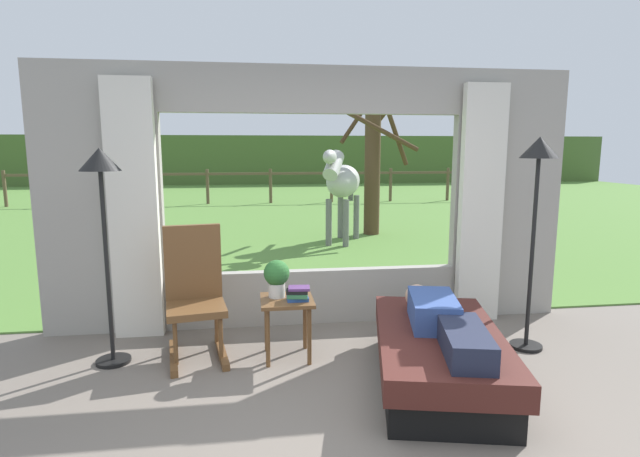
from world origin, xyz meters
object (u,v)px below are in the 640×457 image
(floor_lamp_right, at_px, (537,179))
(horse, at_px, (342,182))
(floor_lamp_left, at_px, (102,191))
(reclining_person, at_px, (442,320))
(side_table, at_px, (287,309))
(recliner_sofa, at_px, (438,356))
(rocking_chair, at_px, (195,293))
(book_stack, at_px, (298,294))
(pasture_tree, at_px, (374,166))
(potted_plant, at_px, (277,276))

(floor_lamp_right, xyz_separation_m, horse, (-0.76, 5.08, -0.35))
(floor_lamp_left, bearing_deg, reclining_person, -16.99)
(side_table, relative_size, horse, 0.29)
(recliner_sofa, distance_m, rocking_chair, 2.07)
(book_stack, relative_size, floor_lamp_right, 0.11)
(rocking_chair, distance_m, book_stack, 0.90)
(horse, height_order, pasture_tree, pasture_tree)
(side_table, bearing_deg, recliner_sofa, -30.11)
(reclining_person, height_order, pasture_tree, pasture_tree)
(recliner_sofa, bearing_deg, pasture_tree, 93.25)
(recliner_sofa, xyz_separation_m, reclining_person, (0.00, -0.05, 0.30))
(potted_plant, bearing_deg, floor_lamp_right, -3.66)
(book_stack, bearing_deg, pasture_tree, 70.50)
(rocking_chair, xyz_separation_m, pasture_tree, (2.96, 5.68, 0.87))
(recliner_sofa, bearing_deg, side_table, 162.64)
(potted_plant, xyz_separation_m, horse, (1.46, 4.93, 0.45))
(rocking_chair, bearing_deg, horse, 56.42)
(rocking_chair, distance_m, potted_plant, 0.72)
(recliner_sofa, height_order, rocking_chair, rocking_chair)
(rocking_chair, height_order, floor_lamp_right, floor_lamp_right)
(side_table, distance_m, potted_plant, 0.29)
(rocking_chair, relative_size, book_stack, 5.43)
(side_table, height_order, pasture_tree, pasture_tree)
(side_table, distance_m, floor_lamp_left, 1.77)
(potted_plant, relative_size, horse, 0.18)
(floor_lamp_left, xyz_separation_m, horse, (2.83, 4.90, -0.28))
(rocking_chair, bearing_deg, pasture_tree, 53.04)
(potted_plant, bearing_deg, horse, 73.50)
(reclining_person, height_order, rocking_chair, rocking_chair)
(rocking_chair, bearing_deg, floor_lamp_right, -14.67)
(recliner_sofa, xyz_separation_m, side_table, (-1.10, 0.64, 0.21))
(potted_plant, bearing_deg, reclining_person, -32.34)
(side_table, relative_size, floor_lamp_left, 0.29)
(reclining_person, relative_size, floor_lamp_left, 0.80)
(horse, xyz_separation_m, pasture_tree, (0.80, 0.87, 0.26))
(floor_lamp_left, height_order, horse, floor_lamp_left)
(reclining_person, bearing_deg, book_stack, 161.13)
(side_table, xyz_separation_m, floor_lamp_right, (2.14, -0.08, 1.08))
(book_stack, bearing_deg, horse, 75.63)
(potted_plant, height_order, pasture_tree, pasture_tree)
(floor_lamp_left, bearing_deg, floor_lamp_right, -2.79)
(pasture_tree, bearing_deg, potted_plant, -111.32)
(recliner_sofa, relative_size, horse, 1.05)
(book_stack, xyz_separation_m, floor_lamp_right, (2.05, -0.02, 0.93))
(reclining_person, relative_size, potted_plant, 4.46)
(pasture_tree, bearing_deg, rocking_chair, -117.53)
(potted_plant, relative_size, floor_lamp_right, 0.17)
(rocking_chair, xyz_separation_m, potted_plant, (0.70, -0.13, 0.16))
(horse, bearing_deg, floor_lamp_right, 123.30)
(rocking_chair, relative_size, floor_lamp_left, 0.63)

